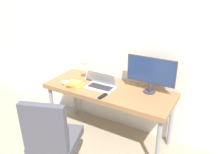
# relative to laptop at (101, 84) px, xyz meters

# --- Properties ---
(ground_plane) EXTENTS (12.00, 12.00, 0.00)m
(ground_plane) POSITION_rel_laptop_xyz_m (0.09, -0.28, -0.79)
(ground_plane) COLOR tan
(wall_back) EXTENTS (8.00, 0.05, 2.60)m
(wall_back) POSITION_rel_laptop_xyz_m (0.09, 0.40, 0.51)
(wall_back) COLOR silver
(wall_back) RESTS_ON ground_plane
(desk) EXTENTS (1.64, 0.62, 0.75)m
(desk) POSITION_rel_laptop_xyz_m (0.09, 0.03, -0.11)
(desk) COLOR #996B42
(desk) RESTS_ON ground_plane
(laptop) EXTENTS (0.37, 0.22, 0.21)m
(laptop) POSITION_rel_laptop_xyz_m (0.00, 0.00, 0.00)
(laptop) COLOR silver
(laptop) RESTS_ON desk
(monitor) EXTENTS (0.59, 0.15, 0.44)m
(monitor) POSITION_rel_laptop_xyz_m (0.57, 0.18, 0.21)
(monitor) COLOR #333338
(monitor) RESTS_ON desk
(desk_lamp) EXTENTS (0.15, 0.25, 0.34)m
(desk_lamp) POSITION_rel_laptop_xyz_m (-0.28, 0.09, 0.16)
(desk_lamp) COLOR #4C4C51
(desk_lamp) RESTS_ON desk
(office_chair) EXTENTS (0.58, 0.60, 1.00)m
(office_chair) POSITION_rel_laptop_xyz_m (-0.03, -0.86, -0.23)
(office_chair) COLOR black
(office_chair) RESTS_ON ground_plane
(book_stack) EXTENTS (0.23, 0.18, 0.07)m
(book_stack) POSITION_rel_laptop_xyz_m (-0.31, -0.13, -0.01)
(book_stack) COLOR gold
(book_stack) RESTS_ON desk
(tv_remote) EXTENTS (0.05, 0.14, 0.02)m
(tv_remote) POSITION_rel_laptop_xyz_m (0.15, -0.20, -0.03)
(tv_remote) COLOR black
(tv_remote) RESTS_ON desk
(game_controller) EXTENTS (0.14, 0.09, 0.04)m
(game_controller) POSITION_rel_laptop_xyz_m (-0.45, -0.13, -0.02)
(game_controller) COLOR white
(game_controller) RESTS_ON desk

